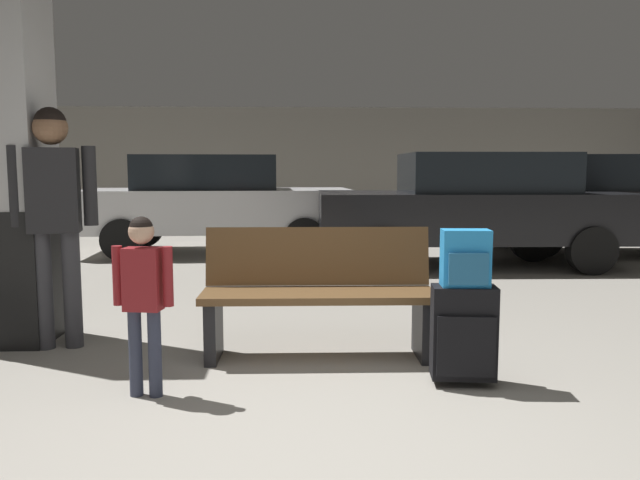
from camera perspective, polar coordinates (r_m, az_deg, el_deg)
The scene contains 11 objects.
ground_plane at distance 6.79m, azimuth -2.07°, elevation -4.99°, with size 18.00×18.00×0.10m, color gray.
garage_back_wall at distance 15.51m, azimuth -2.16°, elevation 6.85°, with size 18.00×0.12×2.80m, color gray.
structural_pillar at distance 5.18m, azimuth -26.66°, elevation 6.12°, with size 0.57×0.57×2.68m.
bench at distance 4.36m, azimuth -0.16°, elevation -4.85°, with size 1.61×0.54×0.89m.
suitcase at distance 3.89m, azimuth 12.97°, elevation -8.26°, with size 0.40×0.26×0.60m.
backpack_bright at distance 3.80m, azimuth 13.14°, elevation -1.68°, with size 0.29×0.21×0.34m.
child at distance 3.68m, azimuth -15.86°, elevation -4.12°, with size 0.35×0.22×1.04m.
adult at distance 4.85m, azimuth -23.12°, elevation 3.26°, with size 0.58×0.27×1.73m.
parked_car_near at distance 8.69m, azimuth 13.90°, elevation 3.04°, with size 4.13×1.85×1.51m.
parked_car_side at distance 10.49m, azimuth 24.65°, elevation 3.19°, with size 4.21×2.03×1.51m.
parked_car_far at distance 9.89m, azimuth -9.51°, elevation 3.53°, with size 4.17×1.94×1.51m.
Camera 1 is at (-0.01, -2.65, 1.30)m, focal length 35.07 mm.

